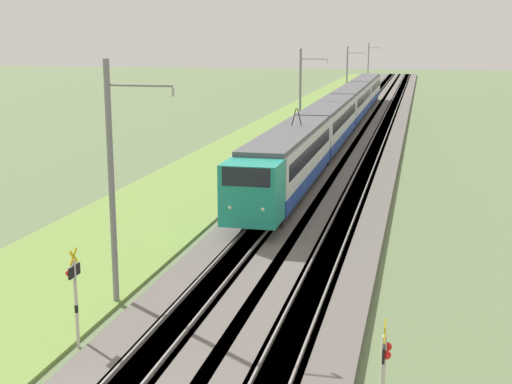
% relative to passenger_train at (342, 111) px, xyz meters
% --- Properties ---
extents(ballast_main, '(240.00, 4.40, 0.30)m').
position_rel_passenger_train_xyz_m(ballast_main, '(-5.35, 0.00, -2.31)').
color(ballast_main, '#605B56').
rests_on(ballast_main, ground).
extents(ballast_adjacent, '(240.00, 4.40, 0.30)m').
position_rel_passenger_train_xyz_m(ballast_adjacent, '(-5.35, -3.90, -2.31)').
color(ballast_adjacent, '#605B56').
rests_on(ballast_adjacent, ground).
extents(track_main, '(240.00, 1.57, 0.45)m').
position_rel_passenger_train_xyz_m(track_main, '(-5.35, 0.00, -2.30)').
color(track_main, '#4C4238').
rests_on(track_main, ground).
extents(track_adjacent, '(240.00, 1.57, 0.45)m').
position_rel_passenger_train_xyz_m(track_adjacent, '(-5.35, -3.90, -2.30)').
color(track_adjacent, '#4C4238').
rests_on(track_adjacent, ground).
extents(grass_verge, '(240.00, 8.05, 0.12)m').
position_rel_passenger_train_xyz_m(grass_verge, '(-5.35, 6.86, -2.40)').
color(grass_verge, olive).
rests_on(grass_verge, ground).
extents(passenger_train, '(78.23, 2.83, 5.23)m').
position_rel_passenger_train_xyz_m(passenger_train, '(0.00, 0.00, 0.00)').
color(passenger_train, teal).
rests_on(passenger_train, ground).
extents(crossing_signal_far, '(0.70, 0.23, 3.36)m').
position_rel_passenger_train_xyz_m(crossing_signal_far, '(-54.65, -7.01, -0.42)').
color(crossing_signal_far, beige).
rests_on(crossing_signal_far, ground).
extents(crossing_signal_aux, '(0.70, 0.23, 3.25)m').
position_rel_passenger_train_xyz_m(crossing_signal_aux, '(-50.80, 2.69, -0.49)').
color(crossing_signal_aux, beige).
rests_on(crossing_signal_aux, ground).
extents(catenary_mast_near, '(0.22, 2.56, 8.89)m').
position_rel_passenger_train_xyz_m(catenary_mast_near, '(-46.99, 3.00, 2.13)').
color(catenary_mast_near, slate).
rests_on(catenary_mast_near, ground).
extents(catenary_mast_mid, '(0.22, 2.56, 8.55)m').
position_rel_passenger_train_xyz_m(catenary_mast_mid, '(-6.64, 3.00, 1.96)').
color(catenary_mast_mid, slate).
rests_on(catenary_mast_mid, ground).
extents(catenary_mast_far, '(0.22, 2.56, 8.17)m').
position_rel_passenger_train_xyz_m(catenary_mast_far, '(33.71, 3.00, 1.76)').
color(catenary_mast_far, slate).
rests_on(catenary_mast_far, ground).
extents(catenary_mast_distant, '(0.22, 2.56, 8.26)m').
position_rel_passenger_train_xyz_m(catenary_mast_distant, '(74.05, 3.00, 1.81)').
color(catenary_mast_distant, slate).
rests_on(catenary_mast_distant, ground).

